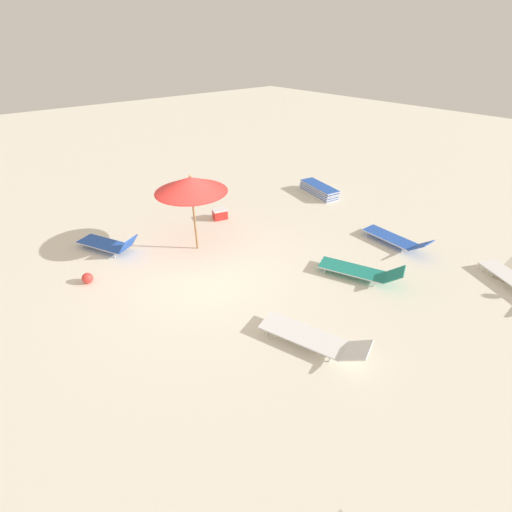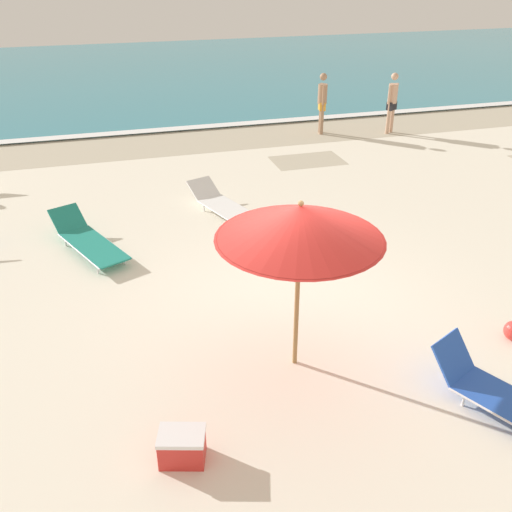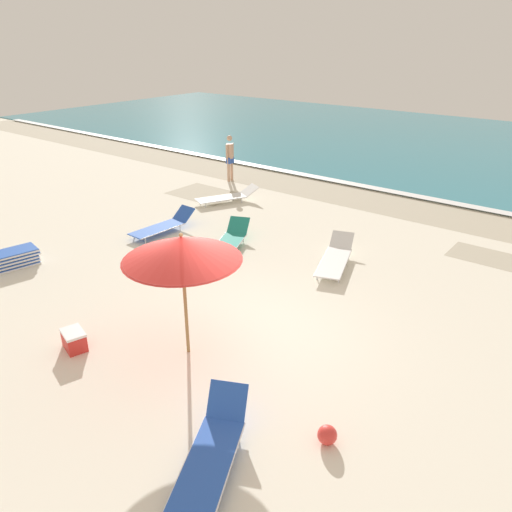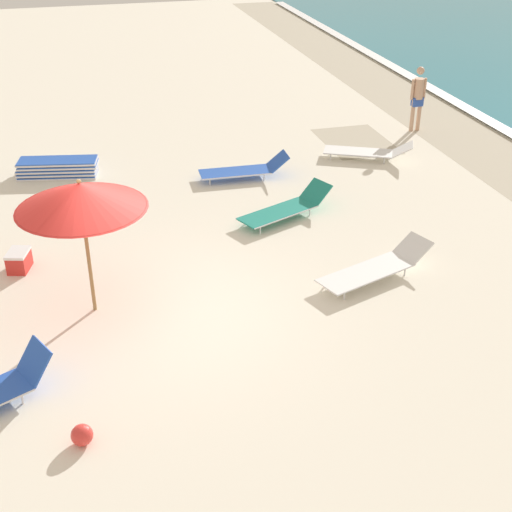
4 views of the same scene
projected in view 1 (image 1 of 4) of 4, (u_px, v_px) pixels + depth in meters
name	position (u px, v px, depth m)	size (l,w,h in m)	color
ground_plane	(205.00, 268.00, 9.77)	(60.00, 60.00, 0.16)	silver
beach_umbrella	(191.00, 185.00, 9.42)	(2.04, 2.04, 2.33)	#9E7547
lounger_stack	(319.00, 190.00, 14.00)	(0.97, 1.96, 0.41)	blue
sun_lounger_under_umbrella	(360.00, 270.00, 9.16)	(1.41, 2.21, 0.53)	#1E8475
sun_lounger_beside_umbrella	(396.00, 239.00, 10.59)	(0.70, 2.10, 0.53)	blue
sun_lounger_near_water_left	(109.00, 244.00, 10.31)	(1.42, 2.07, 0.63)	blue
sun_lounger_mid_beach_solo	(313.00, 337.00, 7.13)	(1.34, 2.37, 0.48)	white
beach_ball	(87.00, 278.00, 8.98)	(0.28, 0.28, 0.28)	red
cooler_box	(220.00, 214.00, 12.14)	(0.58, 0.48, 0.37)	red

